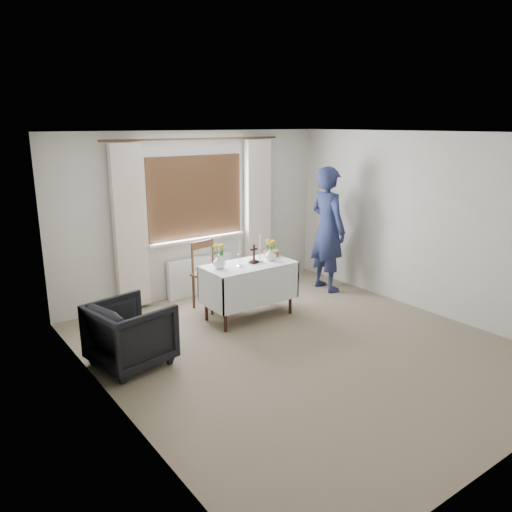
{
  "coord_description": "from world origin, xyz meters",
  "views": [
    {
      "loc": [
        -3.67,
        -4.11,
        2.6
      ],
      "look_at": [
        0.03,
        0.98,
        0.92
      ],
      "focal_mm": 35.0,
      "sensor_mm": 36.0,
      "label": 1
    }
  ],
  "objects": [
    {
      "name": "ground",
      "position": [
        0.0,
        0.0,
        0.0
      ],
      "size": [
        5.0,
        5.0,
        0.0
      ],
      "primitive_type": "plane",
      "color": "gray",
      "rests_on": "ground"
    },
    {
      "name": "wicker_basket",
      "position": [
        0.56,
        1.33,
        0.8
      ],
      "size": [
        0.26,
        0.26,
        0.08
      ],
      "primitive_type": "cylinder",
      "rotation": [
        0.0,
        0.0,
        0.2
      ],
      "color": "brown",
      "rests_on": "altar_table"
    },
    {
      "name": "armchair",
      "position": [
        -1.8,
        0.8,
        0.36
      ],
      "size": [
        0.92,
        0.9,
        0.72
      ],
      "primitive_type": "imported",
      "rotation": [
        0.0,
        0.0,
        1.75
      ],
      "color": "black",
      "rests_on": "ground"
    },
    {
      "name": "person",
      "position": [
        1.76,
        1.43,
        0.98
      ],
      "size": [
        0.53,
        0.75,
        1.96
      ],
      "primitive_type": "imported",
      "rotation": [
        0.0,
        0.0,
        1.49
      ],
      "color": "navy",
      "rests_on": "ground"
    },
    {
      "name": "candlestick_right",
      "position": [
        0.22,
        1.14,
        0.96
      ],
      "size": [
        0.14,
        0.14,
        0.39
      ],
      "primitive_type": null,
      "rotation": [
        0.0,
        0.0,
        -0.3
      ],
      "color": "white",
      "rests_on": "altar_table"
    },
    {
      "name": "flower_vase_right",
      "position": [
        0.41,
        1.15,
        0.84
      ],
      "size": [
        0.16,
        0.16,
        0.17
      ],
      "primitive_type": "imported",
      "rotation": [
        0.0,
        0.0,
        0.02
      ],
      "color": "white",
      "rests_on": "altar_table"
    },
    {
      "name": "wooden_chair",
      "position": [
        -0.17,
        1.77,
        0.49
      ],
      "size": [
        0.53,
        0.53,
        0.98
      ],
      "primitive_type": null,
      "rotation": [
        0.0,
        0.0,
        0.2
      ],
      "color": "#502F1B",
      "rests_on": "ground"
    },
    {
      "name": "radiator",
      "position": [
        0.0,
        2.42,
        0.3
      ],
      "size": [
        1.1,
        0.1,
        0.6
      ],
      "primitive_type": "cube",
      "color": "white",
      "rests_on": "ground"
    },
    {
      "name": "altar_table",
      "position": [
        0.06,
        1.18,
        0.38
      ],
      "size": [
        1.24,
        0.64,
        0.76
      ],
      "primitive_type": "cube",
      "color": "white",
      "rests_on": "ground"
    },
    {
      "name": "wooden_cross",
      "position": [
        0.14,
        1.17,
        0.89
      ],
      "size": [
        0.13,
        0.09,
        0.26
      ],
      "primitive_type": null,
      "rotation": [
        0.0,
        0.0,
        0.06
      ],
      "color": "black",
      "rests_on": "altar_table"
    },
    {
      "name": "flower_vase_left",
      "position": [
        -0.37,
        1.24,
        0.85
      ],
      "size": [
        0.22,
        0.22,
        0.18
      ],
      "primitive_type": "imported",
      "rotation": [
        0.0,
        0.0,
        0.35
      ],
      "color": "white",
      "rests_on": "altar_table"
    },
    {
      "name": "candlestick_left",
      "position": [
        -0.11,
        1.14,
        0.94
      ],
      "size": [
        0.13,
        0.13,
        0.36
      ],
      "primitive_type": null,
      "rotation": [
        0.0,
        0.0,
        -0.4
      ],
      "color": "white",
      "rests_on": "altar_table"
    }
  ]
}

